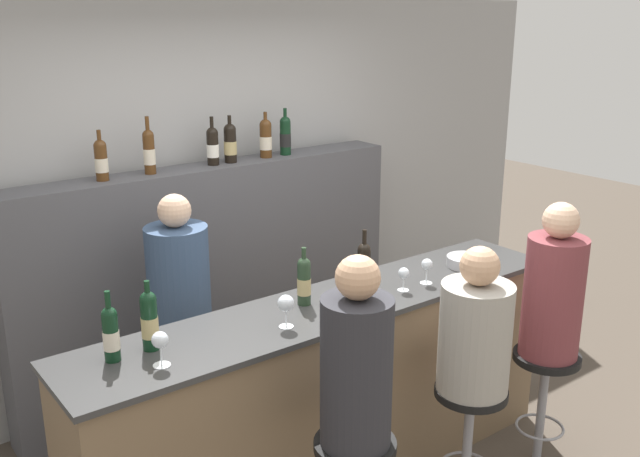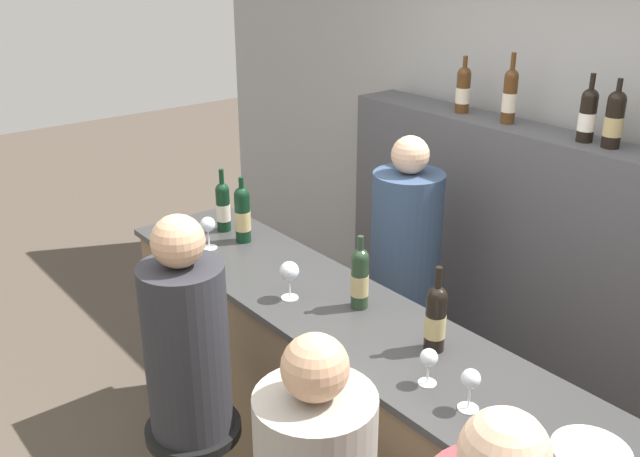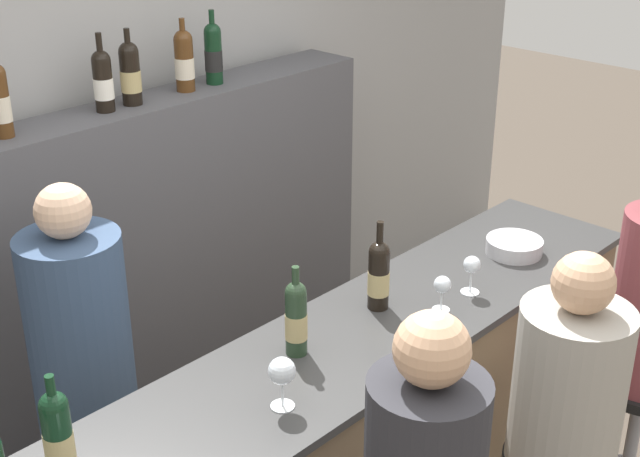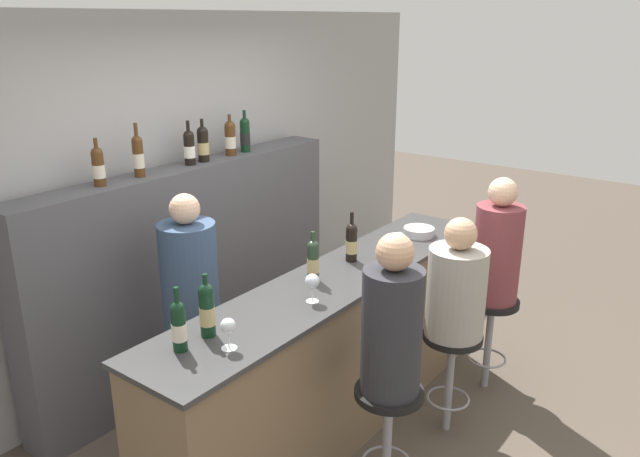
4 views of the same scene
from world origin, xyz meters
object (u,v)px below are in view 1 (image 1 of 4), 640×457
at_px(wine_glass_2, 404,274).
at_px(wine_glass_3, 427,266).
at_px(bartender, 182,340).
at_px(guest_seated_right, 554,290).
at_px(metal_bowl, 465,261).
at_px(bar_stool_right, 545,378).
at_px(wine_bottle_counter_2, 304,281).
at_px(guest_seated_left, 356,364).
at_px(wine_bottle_backbar_1, 149,151).
at_px(wine_bottle_backbar_2, 213,146).
at_px(wine_bottle_counter_0, 111,333).
at_px(wine_bottle_backbar_0, 101,160).
at_px(wine_bottle_backbar_3, 230,143).
at_px(wine_glass_1, 286,304).
at_px(wine_bottle_counter_3, 364,264).
at_px(bar_stool_middle, 469,415).
at_px(guest_seated_middle, 475,331).
at_px(wine_bottle_counter_1, 149,320).
at_px(wine_bottle_backbar_4, 266,138).
at_px(wine_bottle_backbar_5, 285,135).
at_px(wine_glass_0, 160,342).

bearing_deg(wine_glass_2, wine_glass_3, 0.00).
bearing_deg(bartender, guest_seated_right, -40.00).
distance_m(metal_bowl, bar_stool_right, 0.79).
bearing_deg(wine_bottle_counter_2, guest_seated_left, -107.25).
relative_size(wine_bottle_backbar_1, bar_stool_right, 0.50).
distance_m(wine_glass_3, metal_bowl, 0.40).
bearing_deg(wine_glass_3, wine_bottle_backbar_2, 111.63).
height_order(wine_bottle_counter_0, wine_bottle_backbar_0, wine_bottle_backbar_0).
distance_m(wine_bottle_backbar_3, wine_glass_1, 1.56).
height_order(wine_bottle_counter_3, bar_stool_middle, wine_bottle_counter_3).
xyz_separation_m(wine_bottle_backbar_2, guest_seated_middle, (0.39, -1.87, -0.69)).
bearing_deg(wine_glass_2, guest_seated_middle, -87.32).
relative_size(wine_bottle_counter_2, wine_glass_3, 2.13).
bearing_deg(wine_bottle_counter_1, wine_bottle_counter_3, -0.00).
relative_size(wine_glass_1, bar_stool_right, 0.24).
bearing_deg(guest_seated_middle, wine_bottle_backbar_4, 89.87).
bearing_deg(bar_stool_middle, wine_bottle_backbar_5, 85.04).
bearing_deg(wine_glass_2, wine_bottle_counter_2, 162.05).
distance_m(wine_bottle_backbar_1, wine_bottle_backbar_5, 0.98).
distance_m(wine_bottle_counter_0, bartender, 1.02).
bearing_deg(wine_bottle_backbar_5, wine_bottle_counter_2, -120.88).
height_order(guest_seated_left, bar_stool_right, guest_seated_left).
height_order(wine_bottle_backbar_4, wine_glass_3, wine_bottle_backbar_4).
bearing_deg(wine_glass_3, wine_bottle_backbar_3, 106.90).
xyz_separation_m(wine_bottle_backbar_4, bar_stool_middle, (-0.00, -1.87, -1.17)).
bearing_deg(wine_glass_0, wine_bottle_backbar_2, 53.00).
xyz_separation_m(bar_stool_middle, bar_stool_right, (0.62, 0.00, 0.00)).
xyz_separation_m(wine_glass_3, bartender, (-1.09, 0.82, -0.45)).
relative_size(wine_bottle_backbar_4, wine_glass_1, 1.86).
relative_size(wine_bottle_backbar_0, wine_bottle_backbar_3, 0.97).
bearing_deg(wine_bottle_backbar_1, guest_seated_left, -88.20).
relative_size(wine_bottle_backbar_2, bar_stool_middle, 0.44).
bearing_deg(guest_seated_left, wine_bottle_backbar_5, 63.63).
bearing_deg(wine_glass_2, wine_bottle_backbar_2, 105.10).
distance_m(wine_glass_3, guest_seated_right, 0.69).
bearing_deg(guest_seated_right, wine_bottle_backbar_3, 115.53).
bearing_deg(wine_bottle_counter_1, wine_bottle_counter_0, 180.00).
height_order(wine_bottle_backbar_2, bartender, wine_bottle_backbar_2).
xyz_separation_m(wine_bottle_backbar_1, wine_glass_0, (-0.61, -1.38, -0.53)).
height_order(wine_bottle_counter_0, bartender, bartender).
bearing_deg(bartender, wine_bottle_backbar_2, 45.19).
height_order(wine_bottle_counter_1, guest_seated_middle, guest_seated_middle).
xyz_separation_m(wine_bottle_backbar_4, wine_glass_1, (-0.79, -1.38, -0.52)).
bearing_deg(wine_bottle_counter_0, wine_bottle_backbar_4, 37.27).
relative_size(wine_bottle_counter_2, bar_stool_right, 0.44).
bearing_deg(wine_bottle_counter_1, wine_bottle_backbar_4, 40.61).
height_order(wine_bottle_backbar_5, wine_glass_0, wine_bottle_backbar_5).
bearing_deg(wine_bottle_backbar_4, wine_bottle_counter_3, -97.57).
relative_size(wine_bottle_backbar_4, wine_bottle_backbar_5, 0.96).
height_order(wine_bottle_backbar_1, wine_glass_0, wine_bottle_backbar_1).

